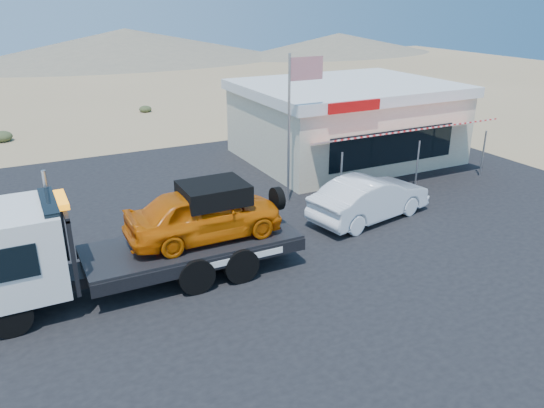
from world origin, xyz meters
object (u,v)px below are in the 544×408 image
object	(u,v)px
white_sedan	(370,198)
jerky_store	(345,120)
flagpole	(294,112)
tow_truck	(134,234)

from	to	relation	value
white_sedan	jerky_store	world-z (taller)	jerky_store
jerky_store	flagpole	xyz separation A→B (m)	(-5.57, -4.47, 1.77)
tow_truck	flagpole	xyz separation A→B (m)	(7.48, 4.04, 2.10)
white_sedan	flagpole	size ratio (longest dim) A/B	0.85
white_sedan	flagpole	world-z (taller)	flagpole
white_sedan	flagpole	xyz separation A→B (m)	(-1.68, 3.03, 2.91)
tow_truck	jerky_store	bearing A→B (deg)	33.12
jerky_store	flagpole	world-z (taller)	flagpole
tow_truck	jerky_store	xyz separation A→B (m)	(13.05, 8.51, 0.32)
white_sedan	jerky_store	distance (m)	8.53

